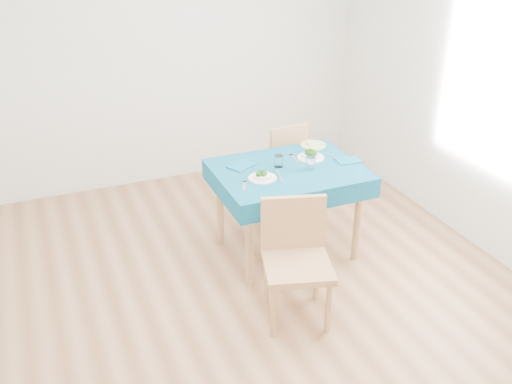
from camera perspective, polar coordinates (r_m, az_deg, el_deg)
name	(u,v)px	position (r m, az deg, el deg)	size (l,w,h in m)	color
room_shell	(256,123)	(3.70, 0.00, 6.89)	(4.02, 4.52, 2.73)	brown
table	(287,211)	(4.65, 3.14, -1.90)	(1.14, 0.86, 0.76)	navy
chair_near	(298,249)	(3.82, 4.22, -5.71)	(0.45, 0.49, 1.12)	#A97D4F
chair_far	(280,159)	(5.38, 2.38, 3.31)	(0.37, 0.41, 0.94)	#A97D4F
bowl_near	(262,175)	(4.29, 0.63, 1.71)	(0.21, 0.21, 0.07)	white
bowl_far	(311,154)	(4.67, 5.51, 3.77)	(0.22, 0.22, 0.07)	white
fork_near	(244,186)	(4.19, -1.20, 0.62)	(0.02, 0.17, 0.00)	silver
knife_near	(279,176)	(4.35, 2.35, 1.66)	(0.02, 0.23, 0.00)	silver
fork_far	(295,159)	(4.66, 3.88, 3.35)	(0.03, 0.19, 0.00)	silver
knife_far	(335,158)	(4.71, 7.91, 3.43)	(0.01, 0.19, 0.00)	silver
napkin_near	(242,165)	(4.52, -1.42, 2.68)	(0.22, 0.15, 0.01)	#0E5779
napkin_far	(349,160)	(4.66, 9.24, 3.13)	(0.20, 0.14, 0.01)	#0E5779
tumbler_center	(279,161)	(4.49, 2.27, 3.10)	(0.07, 0.07, 0.09)	white
tumbler_side	(310,163)	(4.47, 5.47, 2.88)	(0.08, 0.08, 0.10)	white
side_plate	(313,145)	(4.93, 5.75, 4.70)	(0.22, 0.22, 0.01)	#C4E16E
bread_slice	(313,144)	(4.93, 5.75, 4.84)	(0.10, 0.10, 0.02)	beige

